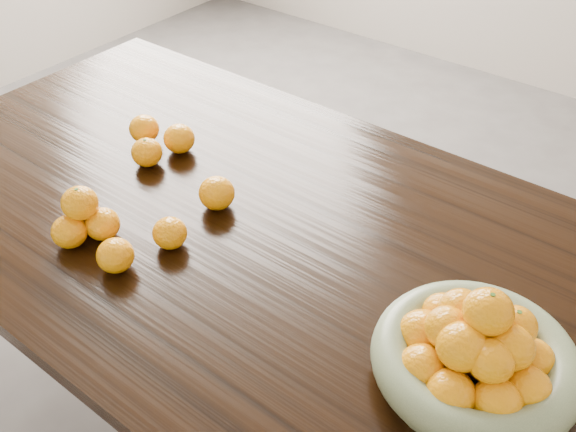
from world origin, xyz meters
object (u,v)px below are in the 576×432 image
Objects in this scene: dining_table at (281,266)px; fruit_bowl at (476,353)px; orange_pyramid at (83,217)px; loose_orange_0 at (147,152)px.

dining_table is 0.50m from fruit_bowl.
fruit_bowl is 0.80m from orange_pyramid.
dining_table is 27.19× the size of loose_orange_0.
fruit_bowl is at bearing 11.39° from orange_pyramid.
orange_pyramid is 1.87× the size of loose_orange_0.
dining_table is 5.96× the size of fruit_bowl.
fruit_bowl is (0.47, -0.09, 0.14)m from dining_table.
orange_pyramid reaches higher than dining_table.
dining_table is at bearing -1.58° from loose_orange_0.
orange_pyramid is (-0.78, -0.16, -0.01)m from fruit_bowl.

